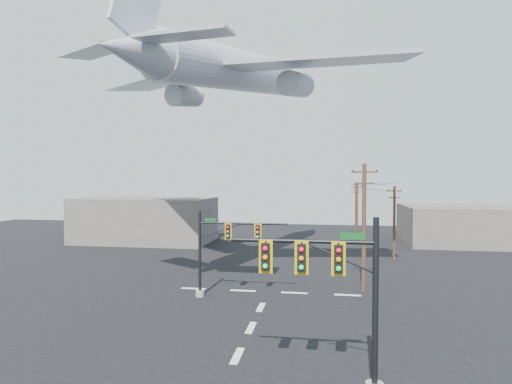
% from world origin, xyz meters
% --- Properties ---
extents(ground, '(120.00, 120.00, 0.00)m').
position_xyz_m(ground, '(0.00, 0.00, 0.00)').
color(ground, black).
rests_on(ground, ground).
extents(lane_markings, '(14.00, 21.20, 0.01)m').
position_xyz_m(lane_markings, '(0.00, 5.33, 0.01)').
color(lane_markings, silver).
rests_on(lane_markings, ground).
extents(signal_mast_near, '(6.28, 0.80, 7.27)m').
position_xyz_m(signal_mast_near, '(4.80, -2.96, 4.08)').
color(signal_mast_near, gray).
rests_on(signal_mast_near, ground).
extents(signal_mast_far, '(6.88, 0.70, 6.41)m').
position_xyz_m(signal_mast_far, '(-3.40, 9.88, 3.48)').
color(signal_mast_far, gray).
rests_on(signal_mast_far, ground).
extents(utility_pole_a, '(1.99, 0.33, 9.92)m').
position_xyz_m(utility_pole_a, '(7.28, 13.39, 5.19)').
color(utility_pole_a, '#4D3021').
rests_on(utility_pole_a, ground).
extents(utility_pole_b, '(1.56, 0.60, 7.93)m').
position_xyz_m(utility_pole_b, '(11.64, 26.74, 4.15)').
color(utility_pole_b, '#4D3021').
rests_on(utility_pole_b, ground).
extents(utility_pole_c, '(1.59, 0.47, 7.86)m').
position_xyz_m(utility_pole_c, '(8.90, 44.47, 4.11)').
color(utility_pole_c, '#4D3021').
rests_on(utility_pole_c, ground).
extents(utility_pole_d, '(1.64, 0.27, 7.93)m').
position_xyz_m(utility_pole_d, '(9.82, 53.31, 4.15)').
color(utility_pole_d, '#4D3021').
rests_on(utility_pole_d, ground).
extents(power_lines, '(5.98, 39.92, 1.00)m').
position_xyz_m(power_lines, '(9.79, 33.15, 7.65)').
color(power_lines, black).
extents(airliner, '(30.36, 32.79, 8.76)m').
position_xyz_m(airliner, '(-3.51, 17.70, 18.42)').
color(airliner, '#A7ACB3').
extents(building_left, '(18.00, 10.00, 6.00)m').
position_xyz_m(building_left, '(-20.00, 35.00, 3.00)').
color(building_left, '#6A645D').
rests_on(building_left, ground).
extents(building_right, '(14.00, 12.00, 5.00)m').
position_xyz_m(building_right, '(22.00, 40.00, 2.50)').
color(building_right, '#6A645D').
rests_on(building_right, ground).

